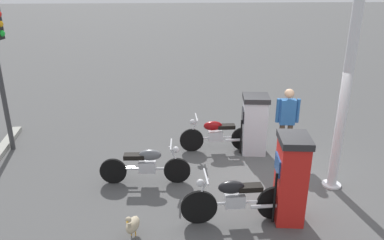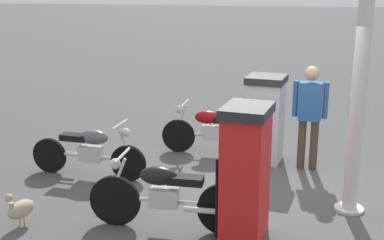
# 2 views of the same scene
# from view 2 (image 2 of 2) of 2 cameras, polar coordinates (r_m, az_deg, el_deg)

# --- Properties ---
(ground_plane) EXTENTS (120.00, 120.00, 0.00)m
(ground_plane) POSITION_cam_2_polar(r_m,az_deg,el_deg) (7.80, 7.38, -7.93)
(ground_plane) COLOR #4C4C4C
(fuel_pump_near) EXTENTS (0.73, 0.74, 1.51)m
(fuel_pump_near) POSITION_cam_2_polar(r_m,az_deg,el_deg) (8.91, 8.09, 0.19)
(fuel_pump_near) COLOR silver
(fuel_pump_near) RESTS_ON ground
(fuel_pump_far) EXTENTS (0.64, 0.76, 1.66)m
(fuel_pump_far) POSITION_cam_2_polar(r_m,az_deg,el_deg) (6.17, 5.92, -5.81)
(fuel_pump_far) COLOR red
(fuel_pump_far) RESTS_ON ground
(motorcycle_near_pump) EXTENTS (1.94, 0.56, 0.94)m
(motorcycle_near_pump) POSITION_cam_2_polar(r_m,az_deg,el_deg) (9.24, 2.29, -1.06)
(motorcycle_near_pump) COLOR black
(motorcycle_near_pump) RESTS_ON ground
(motorcycle_far_pump) EXTENTS (2.07, 0.56, 0.97)m
(motorcycle_far_pump) POSITION_cam_2_polar(r_m,az_deg,el_deg) (6.47, -2.93, -8.22)
(motorcycle_far_pump) COLOR black
(motorcycle_far_pump) RESTS_ON ground
(motorcycle_extra) EXTENTS (1.96, 0.56, 0.93)m
(motorcycle_extra) POSITION_cam_2_polar(r_m,az_deg,el_deg) (8.34, -11.30, -3.27)
(motorcycle_extra) COLOR black
(motorcycle_extra) RESTS_ON ground
(attendant_person) EXTENTS (0.58, 0.26, 1.73)m
(attendant_person) POSITION_cam_2_polar(r_m,az_deg,el_deg) (8.59, 12.93, 1.02)
(attendant_person) COLOR #473828
(attendant_person) RESTS_ON ground
(wandering_duck) EXTENTS (0.31, 0.50, 0.50)m
(wandering_duck) POSITION_cam_2_polar(r_m,az_deg,el_deg) (7.00, -18.52, -9.29)
(wandering_duck) COLOR tan
(wandering_duck) RESTS_ON ground
(canopy_support_pole) EXTENTS (0.40, 0.40, 4.39)m
(canopy_support_pole) POSITION_cam_2_polar(r_m,az_deg,el_deg) (6.91, 18.35, 6.72)
(canopy_support_pole) COLOR silver
(canopy_support_pole) RESTS_ON ground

